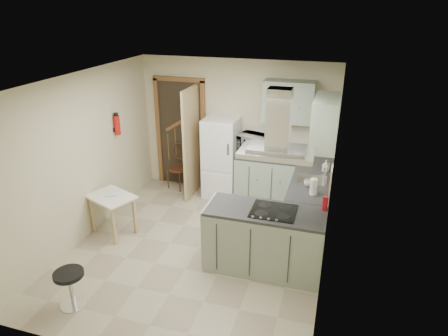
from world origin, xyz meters
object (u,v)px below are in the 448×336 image
(microwave, at_px, (255,144))
(drop_leaf_table, at_px, (113,214))
(stool, at_px, (71,289))
(bentwood_chair, at_px, (178,169))
(peninsula, at_px, (265,240))
(extractor_hood, at_px, (277,152))
(fridge, at_px, (221,158))

(microwave, bearing_deg, drop_leaf_table, -117.64)
(drop_leaf_table, relative_size, stool, 1.44)
(drop_leaf_table, xyz_separation_m, bentwood_chair, (0.33, 1.82, 0.08))
(peninsula, bearing_deg, drop_leaf_table, 175.12)
(extractor_hood, xyz_separation_m, drop_leaf_table, (-2.55, 0.21, -1.40))
(extractor_hood, bearing_deg, microwave, 109.40)
(fridge, xyz_separation_m, microwave, (0.62, 0.02, 0.32))
(fridge, height_order, stool, fridge)
(peninsula, height_order, microwave, microwave)
(fridge, height_order, extractor_hood, extractor_hood)
(microwave, bearing_deg, stool, -95.05)
(peninsula, height_order, drop_leaf_table, peninsula)
(microwave, bearing_deg, bentwood_chair, -162.97)
(extractor_hood, height_order, drop_leaf_table, extractor_hood)
(peninsula, relative_size, microwave, 2.54)
(drop_leaf_table, distance_m, bentwood_chair, 1.86)
(peninsula, height_order, bentwood_chair, peninsula)
(extractor_hood, bearing_deg, drop_leaf_table, 175.31)
(peninsula, relative_size, drop_leaf_table, 2.25)
(fridge, distance_m, extractor_hood, 2.57)
(bentwood_chair, bearing_deg, drop_leaf_table, -84.97)
(fridge, xyz_separation_m, bentwood_chair, (-0.90, 0.05, -0.35))
(peninsula, xyz_separation_m, bentwood_chair, (-2.12, 2.03, -0.05))
(extractor_hood, height_order, stool, extractor_hood)
(extractor_hood, bearing_deg, fridge, 123.79)
(fridge, bearing_deg, extractor_hood, -56.21)
(extractor_hood, distance_m, drop_leaf_table, 2.92)
(fridge, xyz_separation_m, extractor_hood, (1.32, -1.98, 0.97))
(extractor_hood, xyz_separation_m, microwave, (-0.70, 2.00, -0.65))
(drop_leaf_table, bearing_deg, bentwood_chair, 102.39)
(fridge, relative_size, extractor_hood, 1.67)
(peninsula, distance_m, drop_leaf_table, 2.47)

